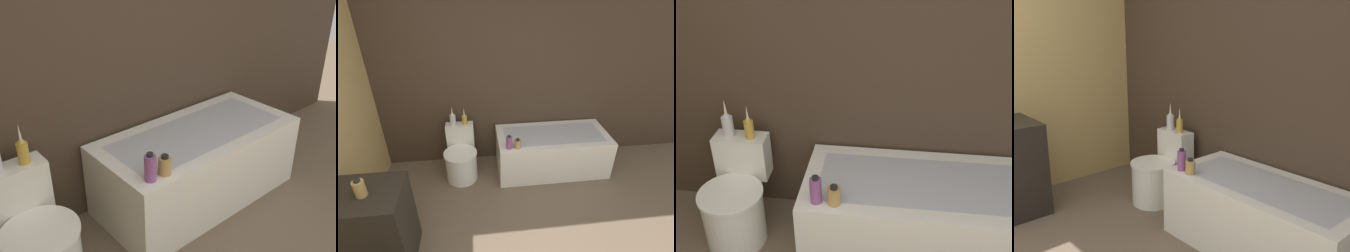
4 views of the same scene
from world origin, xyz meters
The scene contains 6 objects.
wall_back_tiled centered at (0.00, 2.37, 1.30)m, with size 6.40×0.06×2.60m.
bathtub centered at (0.81, 1.96, 0.29)m, with size 1.51×0.71×0.56m.
toilet centered at (-0.45, 1.94, 0.28)m, with size 0.44×0.59×0.68m.
vase_silver centered at (-0.37, 2.16, 0.77)m, with size 0.06×0.06×0.25m.
shampoo_bottle_tall centered at (0.17, 1.70, 0.65)m, with size 0.07×0.07×0.18m.
shampoo_bottle_short centered at (0.28, 1.70, 0.62)m, with size 0.08×0.08×0.13m.
Camera 1 is at (-0.97, 0.19, 1.89)m, focal length 42.00 mm.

